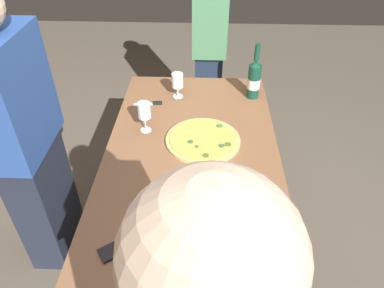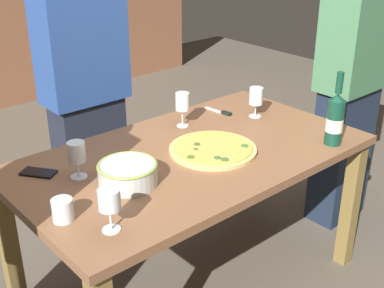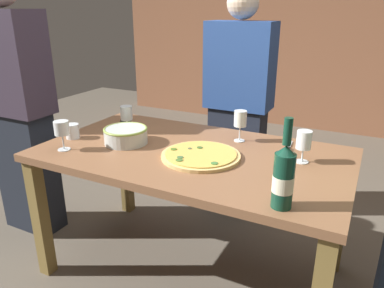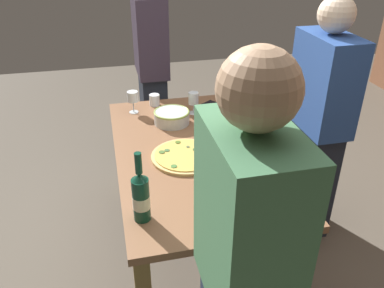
{
  "view_description": "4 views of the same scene",
  "coord_description": "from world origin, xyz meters",
  "views": [
    {
      "loc": [
        -1.45,
        -0.06,
        1.93
      ],
      "look_at": [
        0.0,
        0.0,
        0.79
      ],
      "focal_mm": 33.71,
      "sensor_mm": 36.0,
      "label": 1
    },
    {
      "loc": [
        -1.37,
        -1.57,
        1.75
      ],
      "look_at": [
        0.0,
        0.0,
        0.79
      ],
      "focal_mm": 47.87,
      "sensor_mm": 36.0,
      "label": 2
    },
    {
      "loc": [
        0.81,
        -1.6,
        1.45
      ],
      "look_at": [
        0.0,
        0.0,
        0.79
      ],
      "focal_mm": 34.38,
      "sensor_mm": 36.0,
      "label": 3
    },
    {
      "loc": [
        1.98,
        -0.46,
        1.94
      ],
      "look_at": [
        0.0,
        0.0,
        0.79
      ],
      "focal_mm": 36.97,
      "sensor_mm": 36.0,
      "label": 4
    }
  ],
  "objects": [
    {
      "name": "ground_plane",
      "position": [
        0.0,
        0.0,
        0.0
      ],
      "size": [
        8.0,
        8.0,
        0.0
      ],
      "primitive_type": "plane",
      "color": "#5D5448"
    },
    {
      "name": "dining_table",
      "position": [
        0.0,
        0.0,
        0.66
      ],
      "size": [
        1.6,
        0.9,
        0.75
      ],
      "color": "brown",
      "rests_on": "ground"
    },
    {
      "name": "pizza",
      "position": [
        0.08,
        -0.06,
        0.76
      ],
      "size": [
        0.4,
        0.4,
        0.03
      ],
      "color": "#E0B56C",
      "rests_on": "dining_table"
    },
    {
      "name": "serving_bowl",
      "position": [
        -0.38,
        -0.05,
        0.8
      ],
      "size": [
        0.24,
        0.24,
        0.09
      ],
      "color": "silver",
      "rests_on": "dining_table"
    },
    {
      "name": "wine_bottle",
      "position": [
        0.56,
        -0.36,
        0.88
      ],
      "size": [
        0.08,
        0.08,
        0.35
      ],
      "color": "#123E2D",
      "rests_on": "dining_table"
    },
    {
      "name": "wine_glass_near_pizza",
      "position": [
        -0.61,
        -0.29,
        0.86
      ],
      "size": [
        0.08,
        0.08,
        0.16
      ],
      "color": "white",
      "rests_on": "dining_table"
    },
    {
      "name": "wine_glass_by_bottle",
      "position": [
        0.17,
        0.26,
        0.87
      ],
      "size": [
        0.07,
        0.07,
        0.18
      ],
      "color": "white",
      "rests_on": "dining_table"
    },
    {
      "name": "wine_glass_far_left",
      "position": [
        -0.51,
        0.13,
        0.85
      ],
      "size": [
        0.07,
        0.07,
        0.16
      ],
      "color": "white",
      "rests_on": "dining_table"
    },
    {
      "name": "wine_glass_far_right",
      "position": [
        0.54,
        0.11,
        0.86
      ],
      "size": [
        0.07,
        0.07,
        0.16
      ],
      "color": "white",
      "rests_on": "dining_table"
    },
    {
      "name": "cup_amber",
      "position": [
        -0.71,
        -0.12,
        0.79
      ],
      "size": [
        0.08,
        0.08,
        0.08
      ],
      "primitive_type": "cylinder",
      "color": "white",
      "rests_on": "dining_table"
    },
    {
      "name": "cell_phone",
      "position": [
        -0.62,
        0.26,
        0.76
      ],
      "size": [
        0.14,
        0.16,
        0.01
      ],
      "primitive_type": "cube",
      "rotation": [
        0.0,
        0.0,
        3.75
      ],
      "color": "black",
      "rests_on": "dining_table"
    },
    {
      "name": "pizza_knife",
      "position": [
        0.44,
        0.27,
        0.76
      ],
      "size": [
        0.04,
        0.18,
        0.02
      ],
      "color": "silver",
      "rests_on": "dining_table"
    },
    {
      "name": "person_guest_left",
      "position": [
        1.11,
        -0.08,
        0.86
      ],
      "size": [
        0.41,
        0.24,
        1.68
      ],
      "rotation": [
        0.0,
        0.0,
        3.07
      ],
      "color": "#1C273A",
      "rests_on": "ground"
    },
    {
      "name": "person_guest_right",
      "position": [
        -0.05,
        0.84,
        0.8
      ],
      "size": [
        0.46,
        0.24,
        1.59
      ],
      "rotation": [
        0.0,
        0.0,
        -1.51
      ],
      "color": "#202533",
      "rests_on": "ground"
    }
  ]
}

